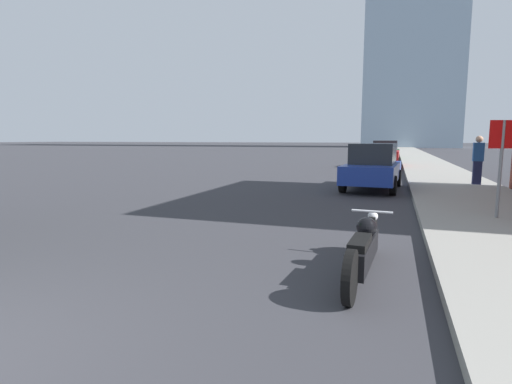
{
  "coord_description": "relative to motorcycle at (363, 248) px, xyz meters",
  "views": [
    {
      "loc": [
        3.67,
        -1.54,
        1.85
      ],
      "look_at": [
        1.32,
        5.28,
        0.89
      ],
      "focal_mm": 28.0,
      "sensor_mm": 36.0,
      "label": 1
    }
  ],
  "objects": [
    {
      "name": "motorcycle",
      "position": [
        0.0,
        0.0,
        0.0
      ],
      "size": [
        0.62,
        2.72,
        0.75
      ],
      "rotation": [
        0.0,
        0.0,
        -0.06
      ],
      "color": "black",
      "rests_on": "ground_plane"
    },
    {
      "name": "pedestrian",
      "position": [
        3.32,
        11.38,
        0.72
      ],
      "size": [
        0.36,
        0.25,
        1.82
      ],
      "color": "#1E2347",
      "rests_on": "sidewalk"
    },
    {
      "name": "stop_sign",
      "position": [
        2.52,
        4.36,
        1.21
      ],
      "size": [
        0.57,
        0.26,
        2.1
      ],
      "color": "slate",
      "rests_on": "sidewalk"
    },
    {
      "name": "parked_car_green",
      "position": [
        -0.21,
        33.41,
        0.43
      ],
      "size": [
        2.04,
        4.18,
        1.63
      ],
      "rotation": [
        0.0,
        0.0,
        0.06
      ],
      "color": "#1E6B33",
      "rests_on": "ground_plane"
    },
    {
      "name": "parked_car_blue",
      "position": [
        -0.38,
        9.79,
        0.46
      ],
      "size": [
        2.07,
        4.46,
        1.68
      ],
      "rotation": [
        0.0,
        0.0,
        -0.07
      ],
      "color": "#1E3899",
      "rests_on": "ground_plane"
    },
    {
      "name": "parked_car_red",
      "position": [
        -0.2,
        21.92,
        0.5
      ],
      "size": [
        1.88,
        4.16,
        1.74
      ],
      "rotation": [
        0.0,
        0.0,
        -0.02
      ],
      "color": "red",
      "rests_on": "ground_plane"
    },
    {
      "name": "sidewalk",
      "position": [
        2.55,
        36.08,
        -0.3
      ],
      "size": [
        3.25,
        240.0,
        0.15
      ],
      "color": "gray",
      "rests_on": "ground_plane"
    }
  ]
}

